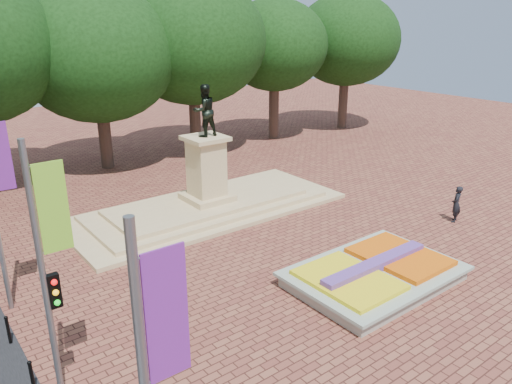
% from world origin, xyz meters
% --- Properties ---
extents(ground, '(90.00, 90.00, 0.00)m').
position_xyz_m(ground, '(0.00, 0.00, 0.00)').
color(ground, brown).
rests_on(ground, ground).
extents(flower_bed, '(6.30, 4.30, 0.91)m').
position_xyz_m(flower_bed, '(1.03, -2.00, 0.38)').
color(flower_bed, gray).
rests_on(flower_bed, ground).
extents(monument, '(14.00, 6.00, 6.40)m').
position_xyz_m(monument, '(0.00, 8.00, 0.88)').
color(monument, tan).
rests_on(monument, ground).
extents(tree_row_back, '(44.80, 8.80, 10.43)m').
position_xyz_m(tree_row_back, '(2.33, 18.00, 6.67)').
color(tree_row_back, '#33221C').
rests_on(tree_row_back, ground).
extents(banner_poles, '(0.88, 11.17, 7.00)m').
position_xyz_m(banner_poles, '(-10.08, -1.31, 3.88)').
color(banner_poles, slate).
rests_on(banner_poles, ground).
extents(pedestrian, '(0.77, 0.66, 1.80)m').
position_xyz_m(pedestrian, '(8.73, -0.53, 0.90)').
color(pedestrian, black).
rests_on(pedestrian, ground).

